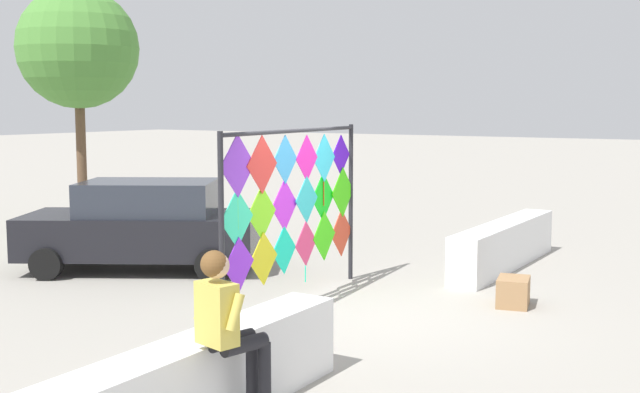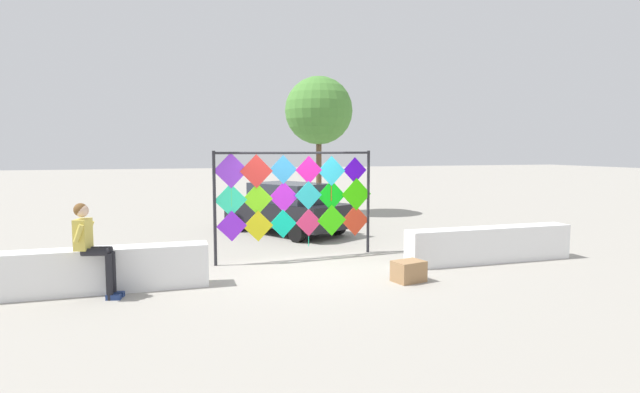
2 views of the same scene
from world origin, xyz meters
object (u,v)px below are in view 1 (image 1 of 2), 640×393
object	(u,v)px
kite_display_rack	(296,198)
parked_car	(143,225)
tree_far_right	(77,48)
seated_vendor	(230,326)
cardboard_box_large	(513,292)

from	to	relation	value
kite_display_rack	parked_car	size ratio (longest dim) A/B	0.90
tree_far_right	kite_display_rack	bearing A→B (deg)	-111.30
parked_car	tree_far_right	distance (m)	5.80
seated_vendor	cardboard_box_large	distance (m)	5.72
seated_vendor	cardboard_box_large	world-z (taller)	seated_vendor
kite_display_rack	cardboard_box_large	bearing A→B (deg)	-59.69
kite_display_rack	cardboard_box_large	world-z (taller)	kite_display_rack
kite_display_rack	cardboard_box_large	xyz separation A→B (m)	(1.54, -2.64, -1.32)
kite_display_rack	tree_far_right	distance (m)	8.64
seated_vendor	tree_far_right	world-z (taller)	tree_far_right
cardboard_box_large	seated_vendor	bearing A→B (deg)	174.11
kite_display_rack	tree_far_right	world-z (taller)	tree_far_right
parked_car	cardboard_box_large	xyz separation A→B (m)	(0.91, -6.17, -0.57)
cardboard_box_large	tree_far_right	world-z (taller)	tree_far_right
seated_vendor	parked_car	bearing A→B (deg)	49.77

